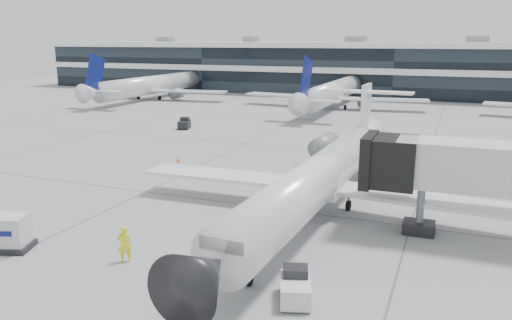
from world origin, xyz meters
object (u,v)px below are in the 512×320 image
at_px(ramp_worker, 125,244).
at_px(baggage_tug, 295,287).
at_px(regional_jet, 321,176).
at_px(cargo_uld, 9,233).

distance_m(ramp_worker, baggage_tug, 9.73).
xyz_separation_m(regional_jet, baggage_tug, (2.02, -12.05, -2.00)).
bearing_deg(cargo_uld, ramp_worker, -10.39).
bearing_deg(ramp_worker, baggage_tug, 139.18).
bearing_deg(regional_jet, baggage_tug, -78.19).
relative_size(regional_jet, cargo_uld, 11.73).
distance_m(baggage_tug, cargo_uld, 16.78).
distance_m(regional_jet, baggage_tug, 12.38).
xyz_separation_m(regional_jet, cargo_uld, (-14.74, -12.62, -1.66)).
relative_size(ramp_worker, cargo_uld, 0.71).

